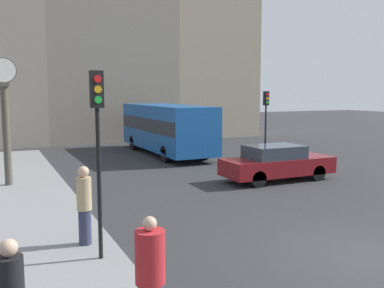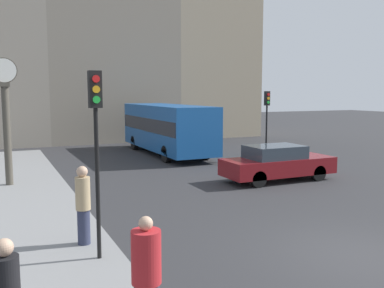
{
  "view_description": "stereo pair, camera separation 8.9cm",
  "coord_description": "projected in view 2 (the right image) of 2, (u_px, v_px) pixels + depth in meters",
  "views": [
    {
      "loc": [
        -7.34,
        -6.8,
        3.67
      ],
      "look_at": [
        -0.97,
        6.78,
        1.84
      ],
      "focal_mm": 40.0,
      "sensor_mm": 36.0,
      "label": 1
    },
    {
      "loc": [
        -7.25,
        -6.84,
        3.67
      ],
      "look_at": [
        -0.97,
        6.78,
        1.84
      ],
      "focal_mm": 40.0,
      "sensor_mm": 36.0,
      "label": 2
    }
  ],
  "objects": [
    {
      "name": "ground_plane",
      "position": [
        357.0,
        256.0,
        9.62
      ],
      "size": [
        120.0,
        120.0,
        0.0
      ],
      "primitive_type": "plane",
      "color": "#2D2D30"
    },
    {
      "name": "sidewalk_corner",
      "position": [
        22.0,
        193.0,
        15.43
      ],
      "size": [
        3.34,
        22.91,
        0.12
      ],
      "primitive_type": "cube",
      "color": "gray",
      "rests_on": "ground_plane"
    },
    {
      "name": "pedestrian_tan_coat",
      "position": [
        83.0,
        205.0,
        9.93
      ],
      "size": [
        0.34,
        0.34,
        1.85
      ],
      "color": "#2D334C",
      "rests_on": "sidewalk_corner"
    },
    {
      "name": "traffic_light_far",
      "position": [
        267.0,
        111.0,
        22.85
      ],
      "size": [
        0.26,
        0.24,
        3.72
      ],
      "color": "black",
      "rests_on": "ground_plane"
    },
    {
      "name": "bus_distant",
      "position": [
        167.0,
        126.0,
        25.22
      ],
      "size": [
        2.58,
        9.02,
        2.92
      ],
      "color": "#195199",
      "rests_on": "ground_plane"
    },
    {
      "name": "building_row",
      "position": [
        111.0,
        35.0,
        32.17
      ],
      "size": [
        25.88,
        5.0,
        19.29
      ],
      "color": "gray",
      "rests_on": "ground_plane"
    },
    {
      "name": "traffic_light_near",
      "position": [
        96.0,
        126.0,
        8.84
      ],
      "size": [
        0.26,
        0.24,
        3.98
      ],
      "color": "black",
      "rests_on": "sidewalk_corner"
    },
    {
      "name": "sedan_car",
      "position": [
        277.0,
        163.0,
        17.73
      ],
      "size": [
        4.77,
        1.74,
        1.48
      ],
      "color": "maroon",
      "rests_on": "ground_plane"
    },
    {
      "name": "street_clock",
      "position": [
        6.0,
        120.0,
        16.17
      ],
      "size": [
        0.95,
        0.36,
        4.83
      ],
      "color": "#4C473D",
      "rests_on": "sidewalk_corner"
    },
    {
      "name": "pedestrian_red_top",
      "position": [
        146.0,
        278.0,
        6.12
      ],
      "size": [
        0.43,
        0.43,
        1.81
      ],
      "color": "#2D334C",
      "rests_on": "sidewalk_corner"
    }
  ]
}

